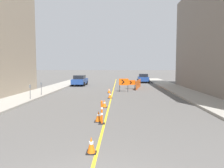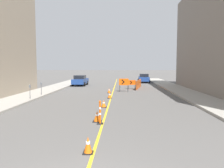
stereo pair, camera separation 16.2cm
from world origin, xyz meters
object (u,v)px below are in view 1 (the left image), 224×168
parked_car_curb_mid (143,78)px  parking_meter_far_curb (41,86)px  arrow_barricade_secondary (131,83)px  parking_meter_near_curb (30,89)px  traffic_cone_fourth (110,95)px  parked_car_curb_near (80,80)px  traffic_cone_nearest (91,145)px  arrow_barricade_primary (124,82)px  traffic_cone_second (99,116)px  traffic_cone_third (104,104)px  traffic_cone_fifth (109,91)px  delineator_post_front (102,114)px

parked_car_curb_mid → parking_meter_far_curb: size_ratio=3.50×
arrow_barricade_secondary → parking_meter_far_curb: 11.69m
parked_car_curb_mid → parking_meter_near_curb: size_ratio=3.51×
traffic_cone_fourth → parked_car_curb_near: parked_car_curb_near is taller
traffic_cone_nearest → arrow_barricade_primary: (1.44, 17.91, 0.80)m
traffic_cone_fourth → parked_car_curb_near: (-5.18, 12.90, 0.53)m
arrow_barricade_primary → traffic_cone_second: bearing=-93.4°
traffic_cone_third → traffic_cone_fourth: traffic_cone_fourth is taller
traffic_cone_fourth → parked_car_curb_mid: parked_car_curb_mid is taller
traffic_cone_second → traffic_cone_third: size_ratio=1.09×
parking_meter_far_curb → arrow_barricade_primary: bearing=27.8°
parked_car_curb_near → traffic_cone_nearest: bearing=-77.4°
traffic_cone_fifth → parking_meter_near_curb: (-6.47, -5.79, 0.80)m
traffic_cone_nearest → traffic_cone_third: bearing=90.9°
parked_car_curb_mid → parking_meter_far_curb: 21.94m
parked_car_curb_mid → parking_meter_near_curb: bearing=-116.9°
arrow_barricade_secondary → traffic_cone_fourth: bearing=-106.7°
traffic_cone_nearest → arrow_barricade_secondary: 21.06m
traffic_cone_nearest → parking_meter_near_curb: bearing=121.3°
traffic_cone_fifth → arrow_barricade_secondary: (2.68, 4.14, 0.55)m
traffic_cone_second → arrow_barricade_primary: 13.76m
traffic_cone_fifth → arrow_barricade_primary: bearing=34.9°
parked_car_curb_near → traffic_cone_second: bearing=-75.6°
parked_car_curb_near → parking_meter_far_curb: parked_car_curb_near is taller
traffic_cone_second → parking_meter_far_curb: size_ratio=0.46×
arrow_barricade_secondary → parking_meter_far_curb: bearing=-141.6°
delineator_post_front → parking_meter_far_curb: 11.91m
traffic_cone_fifth → parking_meter_far_curb: 7.24m
traffic_cone_second → parking_meter_far_curb: 11.43m
delineator_post_front → parking_meter_near_curb: 9.84m
traffic_cone_fourth → parked_car_curb_mid: (5.13, 19.29, 0.53)m
traffic_cone_second → traffic_cone_fifth: (-0.04, 12.50, -0.03)m
traffic_cone_second → parking_meter_near_curb: size_ratio=0.46×
parked_car_curb_mid → traffic_cone_fifth: bearing=-106.9°
delineator_post_front → arrow_barricade_primary: 14.18m
traffic_cone_second → traffic_cone_fourth: 8.53m
parked_car_curb_near → arrow_barricade_primary: bearing=-48.5°
traffic_cone_nearest → traffic_cone_second: traffic_cone_nearest is taller
traffic_cone_nearest → parked_car_curb_mid: 32.50m
traffic_cone_fifth → parked_car_curb_mid: parked_car_curb_mid is taller
delineator_post_front → parked_car_curb_mid: (5.15, 28.28, 0.27)m
traffic_cone_third → delineator_post_front: delineator_post_front is taller
traffic_cone_third → arrow_barricade_secondary: 12.85m
traffic_cone_fifth → parking_meter_near_curb: 8.72m
traffic_cone_fourth → parking_meter_far_curb: size_ratio=0.43×
traffic_cone_nearest → traffic_cone_fifth: size_ratio=1.11×
arrow_barricade_primary → arrow_barricade_secondary: (1.04, 3.00, -0.28)m
traffic_cone_nearest → parking_meter_near_curb: parking_meter_near_curb is taller
traffic_cone_fourth → arrow_barricade_primary: (1.37, 5.11, 0.82)m
arrow_barricade_primary → parking_meter_far_curb: size_ratio=1.23×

